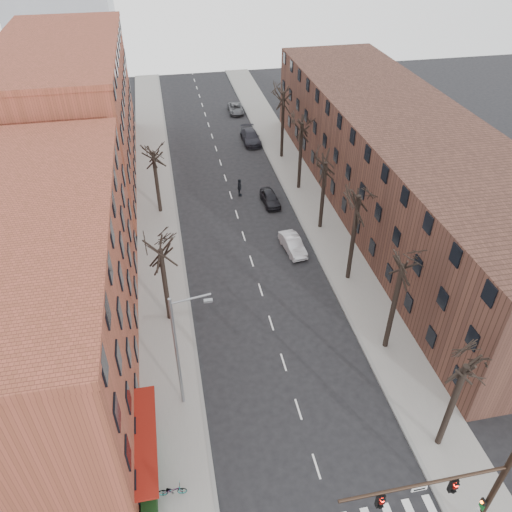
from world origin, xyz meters
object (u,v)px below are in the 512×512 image
parked_car_near (270,198)px  bicycle (172,490)px  parked_car_mid (251,137)px  silver_sedan (293,244)px

parked_car_near → bicycle: (-12.06, -29.53, -0.10)m
parked_car_mid → bicycle: 46.99m
parked_car_near → parked_car_mid: 15.67m
silver_sedan → parked_car_mid: parked_car_mid is taller
silver_sedan → parked_car_mid: (0.69, 24.22, 0.08)m
silver_sedan → bicycle: silver_sedan is taller
bicycle → parked_car_mid: bearing=-11.1°
parked_car_mid → silver_sedan: bearing=-92.3°
parked_car_near → bicycle: 31.90m
silver_sedan → bicycle: size_ratio=2.58×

